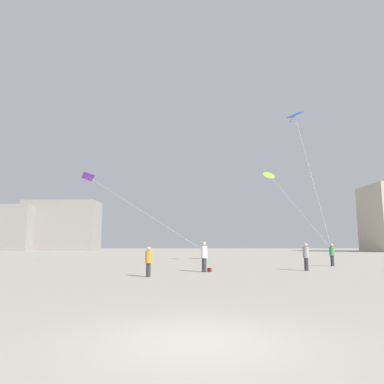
{
  "coord_description": "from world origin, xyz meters",
  "views": [
    {
      "loc": [
        -0.09,
        -6.57,
        1.69
      ],
      "look_at": [
        0.0,
        15.49,
        4.92
      ],
      "focal_mm": 33.48,
      "sensor_mm": 36.0,
      "label": 1
    }
  ],
  "objects_px": {
    "person_in_orange": "(147,260)",
    "kite_violet_delta": "(89,178)",
    "handbag_beside_flyer": "(208,270)",
    "person_in_grey": "(304,255)",
    "kite_cobalt_delta": "(294,117)",
    "person_in_green": "(330,254)",
    "person_in_white": "(203,255)",
    "kite_lime_diamond": "(268,175)",
    "building_centre_hall": "(60,226)"
  },
  "relations": [
    {
      "from": "person_in_orange",
      "to": "kite_violet_delta",
      "type": "xyz_separation_m",
      "value": [
        -7.04,
        13.11,
        6.85
      ]
    },
    {
      "from": "kite_lime_diamond",
      "to": "person_in_white",
      "type": "bearing_deg",
      "value": -117.95
    },
    {
      "from": "person_in_white",
      "to": "handbag_beside_flyer",
      "type": "xyz_separation_m",
      "value": [
        0.35,
        0.1,
        -0.9
      ]
    },
    {
      "from": "person_in_white",
      "to": "handbag_beside_flyer",
      "type": "bearing_deg",
      "value": 102.43
    },
    {
      "from": "kite_lime_diamond",
      "to": "person_in_grey",
      "type": "bearing_deg",
      "value": -92.38
    },
    {
      "from": "kite_cobalt_delta",
      "to": "building_centre_hall",
      "type": "xyz_separation_m",
      "value": [
        -46.26,
        70.37,
        -6.22
      ]
    },
    {
      "from": "building_centre_hall",
      "to": "person_in_grey",
      "type": "bearing_deg",
      "value": -60.33
    },
    {
      "from": "person_in_white",
      "to": "building_centre_hall",
      "type": "height_order",
      "value": "building_centre_hall"
    },
    {
      "from": "kite_violet_delta",
      "to": "person_in_green",
      "type": "bearing_deg",
      "value": -10.28
    },
    {
      "from": "kite_cobalt_delta",
      "to": "person_in_grey",
      "type": "bearing_deg",
      "value": -104.58
    },
    {
      "from": "person_in_green",
      "to": "kite_lime_diamond",
      "type": "xyz_separation_m",
      "value": [
        -3.08,
        7.52,
        7.77
      ]
    },
    {
      "from": "kite_violet_delta",
      "to": "kite_lime_diamond",
      "type": "bearing_deg",
      "value": 12.51
    },
    {
      "from": "kite_cobalt_delta",
      "to": "kite_lime_diamond",
      "type": "distance_m",
      "value": 6.78
    },
    {
      "from": "person_in_white",
      "to": "person_in_orange",
      "type": "distance_m",
      "value": 4.55
    },
    {
      "from": "building_centre_hall",
      "to": "handbag_beside_flyer",
      "type": "height_order",
      "value": "building_centre_hall"
    },
    {
      "from": "person_in_grey",
      "to": "kite_lime_diamond",
      "type": "bearing_deg",
      "value": -135.62
    },
    {
      "from": "person_in_grey",
      "to": "person_in_orange",
      "type": "bearing_deg",
      "value": -18.23
    },
    {
      "from": "person_in_green",
      "to": "person_in_grey",
      "type": "bearing_deg",
      "value": -110.45
    },
    {
      "from": "person_in_white",
      "to": "kite_lime_diamond",
      "type": "xyz_separation_m",
      "value": [
        7.19,
        13.55,
        7.72
      ]
    },
    {
      "from": "person_in_grey",
      "to": "kite_violet_delta",
      "type": "relative_size",
      "value": 0.16
    },
    {
      "from": "kite_cobalt_delta",
      "to": "handbag_beside_flyer",
      "type": "relative_size",
      "value": 38.64
    },
    {
      "from": "person_in_orange",
      "to": "kite_lime_diamond",
      "type": "height_order",
      "value": "kite_lime_diamond"
    },
    {
      "from": "person_in_green",
      "to": "kite_lime_diamond",
      "type": "bearing_deg",
      "value": 128.09
    },
    {
      "from": "person_in_grey",
      "to": "building_centre_hall",
      "type": "xyz_separation_m",
      "value": [
        -44.33,
        77.8,
        5.93
      ]
    },
    {
      "from": "person_in_white",
      "to": "person_in_orange",
      "type": "bearing_deg",
      "value": -45.3
    },
    {
      "from": "person_in_orange",
      "to": "kite_violet_delta",
      "type": "distance_m",
      "value": 16.38
    },
    {
      "from": "person_in_green",
      "to": "person_in_orange",
      "type": "relative_size",
      "value": 1.12
    },
    {
      "from": "person_in_white",
      "to": "person_in_orange",
      "type": "height_order",
      "value": "person_in_white"
    },
    {
      "from": "person_in_grey",
      "to": "kite_cobalt_delta",
      "type": "distance_m",
      "value": 14.37
    },
    {
      "from": "kite_violet_delta",
      "to": "handbag_beside_flyer",
      "type": "relative_size",
      "value": 34.69
    },
    {
      "from": "handbag_beside_flyer",
      "to": "person_in_grey",
      "type": "bearing_deg",
      "value": 9.3
    },
    {
      "from": "person_in_white",
      "to": "kite_violet_delta",
      "type": "bearing_deg",
      "value": -137.47
    },
    {
      "from": "kite_cobalt_delta",
      "to": "person_in_green",
      "type": "bearing_deg",
      "value": -56.93
    },
    {
      "from": "person_in_orange",
      "to": "building_centre_hall",
      "type": "height_order",
      "value": "building_centre_hall"
    },
    {
      "from": "person_in_orange",
      "to": "handbag_beside_flyer",
      "type": "xyz_separation_m",
      "value": [
        3.38,
        3.49,
        -0.74
      ]
    },
    {
      "from": "kite_violet_delta",
      "to": "building_centre_hall",
      "type": "relative_size",
      "value": 0.54
    },
    {
      "from": "person_in_grey",
      "to": "kite_violet_delta",
      "type": "distance_m",
      "value": 19.99
    },
    {
      "from": "person_in_green",
      "to": "kite_lime_diamond",
      "type": "distance_m",
      "value": 11.25
    },
    {
      "from": "handbag_beside_flyer",
      "to": "building_centre_hall",
      "type": "bearing_deg",
      "value": 115.74
    },
    {
      "from": "person_in_white",
      "to": "building_centre_hall",
      "type": "relative_size",
      "value": 0.09
    },
    {
      "from": "person_in_orange",
      "to": "kite_cobalt_delta",
      "type": "relative_size",
      "value": 0.13
    },
    {
      "from": "person_in_orange",
      "to": "kite_violet_delta",
      "type": "bearing_deg",
      "value": -161.43
    },
    {
      "from": "person_in_green",
      "to": "building_centre_hall",
      "type": "distance_m",
      "value": 87.45
    },
    {
      "from": "kite_violet_delta",
      "to": "handbag_beside_flyer",
      "type": "bearing_deg",
      "value": -42.69
    },
    {
      "from": "person_in_grey",
      "to": "building_centre_hall",
      "type": "height_order",
      "value": "building_centre_hall"
    },
    {
      "from": "kite_cobalt_delta",
      "to": "building_centre_hall",
      "type": "relative_size",
      "value": 0.6
    },
    {
      "from": "building_centre_hall",
      "to": "person_in_orange",
      "type": "bearing_deg",
      "value": -67.19
    },
    {
      "from": "person_in_green",
      "to": "kite_cobalt_delta",
      "type": "bearing_deg",
      "value": 138.91
    },
    {
      "from": "person_in_green",
      "to": "kite_cobalt_delta",
      "type": "xyz_separation_m",
      "value": [
        -1.66,
        2.55,
        12.16
      ]
    },
    {
      "from": "person_in_green",
      "to": "person_in_grey",
      "type": "xyz_separation_m",
      "value": [
        -3.59,
        -4.89,
        0.01
      ]
    }
  ]
}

